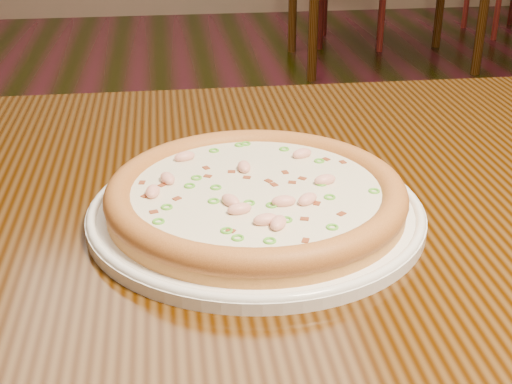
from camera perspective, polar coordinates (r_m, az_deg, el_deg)
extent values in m
cube|color=black|center=(0.81, 7.96, -1.19)|extent=(1.20, 0.80, 0.04)
cylinder|color=white|center=(0.73, 0.00, -1.69)|extent=(0.35, 0.35, 0.01)
torus|color=white|center=(0.73, 0.00, -1.27)|extent=(0.34, 0.34, 0.01)
cylinder|color=gold|center=(0.73, 0.00, -0.64)|extent=(0.30, 0.30, 0.02)
torus|color=#C27437|center=(0.72, 0.00, 0.00)|extent=(0.31, 0.31, 0.03)
cylinder|color=#EAEBC3|center=(0.72, 0.00, 0.18)|extent=(0.26, 0.26, 0.00)
ellipsoid|color=#F2B29E|center=(0.65, 1.79, -2.48)|extent=(0.02, 0.03, 0.01)
ellipsoid|color=#F2B29E|center=(0.76, -0.96, 2.04)|extent=(0.01, 0.02, 0.01)
ellipsoid|color=#F2B29E|center=(0.74, -7.09, 1.09)|extent=(0.02, 0.03, 0.01)
ellipsoid|color=#F2B29E|center=(0.79, -5.73, 2.85)|extent=(0.03, 0.02, 0.01)
ellipsoid|color=#F2B29E|center=(0.67, -1.34, -1.36)|extent=(0.03, 0.02, 0.01)
ellipsoid|color=#F2B29E|center=(0.69, 4.15, -0.57)|extent=(0.03, 0.03, 0.01)
ellipsoid|color=#F2B29E|center=(0.65, 0.78, -2.22)|extent=(0.03, 0.02, 0.01)
ellipsoid|color=#F2B29E|center=(0.73, 5.54, 0.98)|extent=(0.03, 0.02, 0.01)
ellipsoid|color=#F2B29E|center=(0.69, -2.05, -0.69)|extent=(0.02, 0.03, 0.01)
ellipsoid|color=#F2B29E|center=(0.71, -8.27, 0.04)|extent=(0.02, 0.03, 0.01)
ellipsoid|color=#F2B29E|center=(0.69, 2.22, -0.73)|extent=(0.02, 0.01, 0.01)
ellipsoid|color=#F2B29E|center=(0.80, 3.70, 3.09)|extent=(0.03, 0.02, 0.01)
cube|color=maroon|center=(0.79, -5.83, 2.55)|extent=(0.01, 0.01, 0.00)
cube|color=maroon|center=(0.76, -1.96, 1.58)|extent=(0.01, 0.01, 0.00)
cube|color=maroon|center=(0.63, 3.98, -3.96)|extent=(0.01, 0.01, 0.00)
cube|color=maroon|center=(0.66, 3.90, -2.23)|extent=(0.01, 0.01, 0.00)
cube|color=maroon|center=(0.74, 3.72, 1.03)|extent=(0.01, 0.01, 0.00)
cube|color=maroon|center=(0.76, 2.35, 1.53)|extent=(0.01, 0.01, 0.00)
cube|color=maroon|center=(0.67, 6.84, -1.81)|extent=(0.01, 0.01, 0.00)
cube|color=maroon|center=(0.73, 2.91, 0.71)|extent=(0.01, 0.01, 0.00)
cube|color=maroon|center=(0.74, -0.73, 1.11)|extent=(0.01, 0.01, 0.00)
cube|color=maroon|center=(0.69, 4.90, -0.98)|extent=(0.01, 0.01, 0.00)
cube|color=maroon|center=(0.75, -3.88, 1.21)|extent=(0.01, 0.01, 0.00)
cube|color=maroon|center=(0.74, -9.10, 0.69)|extent=(0.01, 0.01, 0.00)
cube|color=maroon|center=(0.74, 1.01, 0.83)|extent=(0.01, 0.01, 0.00)
cube|color=maroon|center=(0.68, -8.18, -1.65)|extent=(0.01, 0.01, 0.00)
cube|color=maroon|center=(0.77, -4.01, 1.88)|extent=(0.01, 0.01, 0.00)
cube|color=maroon|center=(0.71, -8.85, -0.37)|extent=(0.01, 0.01, 0.00)
cube|color=maroon|center=(0.64, -2.03, -3.18)|extent=(0.01, 0.01, 0.00)
cube|color=maroon|center=(0.73, 1.45, 0.54)|extent=(0.01, 0.01, 0.00)
cube|color=maroon|center=(0.79, 6.95, 2.34)|extent=(0.01, 0.01, 0.00)
cube|color=maroon|center=(0.79, 5.63, 2.57)|extent=(0.01, 0.01, 0.00)
cube|color=maroon|center=(0.70, -6.34, -0.59)|extent=(0.01, 0.01, 0.00)
cube|color=maroon|center=(0.73, -7.51, 0.49)|extent=(0.01, 0.01, 0.00)
torus|color=#53B02C|center=(0.79, 5.08, 2.48)|extent=(0.02, 0.02, 0.00)
torus|color=#53B02C|center=(0.65, 6.12, -2.82)|extent=(0.01, 0.01, 0.00)
torus|color=#53B02C|center=(0.80, -5.65, 2.81)|extent=(0.01, 0.01, 0.00)
torus|color=#53B02C|center=(0.69, -3.41, -0.74)|extent=(0.01, 0.01, 0.00)
torus|color=#53B02C|center=(0.73, 5.24, 0.66)|extent=(0.01, 0.01, 0.00)
torus|color=#53B02C|center=(0.81, -3.38, 3.32)|extent=(0.02, 0.02, 0.00)
torus|color=#53B02C|center=(0.69, 1.27, -1.07)|extent=(0.02, 0.02, 0.00)
torus|color=#53B02C|center=(0.69, -0.55, -0.89)|extent=(0.02, 0.02, 0.00)
torus|color=#53B02C|center=(0.70, 5.92, -0.42)|extent=(0.02, 0.02, 0.00)
torus|color=#53B02C|center=(0.83, -1.34, 3.78)|extent=(0.02, 0.02, 0.00)
torus|color=#53B02C|center=(0.62, 1.10, -3.93)|extent=(0.01, 0.01, 0.00)
torus|color=#53B02C|center=(0.83, -0.83, 3.88)|extent=(0.01, 0.01, 0.00)
torus|color=#53B02C|center=(0.82, 2.27, 3.44)|extent=(0.02, 0.02, 0.00)
torus|color=#53B02C|center=(0.72, -3.23, 0.36)|extent=(0.01, 0.01, 0.00)
torus|color=#53B02C|center=(0.64, -2.37, -3.12)|extent=(0.02, 0.02, 0.00)
torus|color=#53B02C|center=(0.69, -7.15, -1.21)|extent=(0.02, 0.02, 0.00)
torus|color=#53B02C|center=(0.74, -4.78, 1.13)|extent=(0.02, 0.02, 0.00)
torus|color=#53B02C|center=(0.73, -5.34, 0.49)|extent=(0.02, 0.02, 0.00)
torus|color=#53B02C|center=(0.66, -7.81, -2.35)|extent=(0.01, 0.01, 0.00)
torus|color=#53B02C|center=(0.66, 2.43, -2.24)|extent=(0.02, 0.02, 0.00)
torus|color=#53B02C|center=(0.63, -1.47, -3.70)|extent=(0.02, 0.02, 0.00)
torus|color=#53B02C|center=(0.72, 9.43, 0.07)|extent=(0.02, 0.02, 0.00)
cylinder|color=black|center=(3.71, 4.65, 14.15)|extent=(0.05, 0.05, 0.71)
cylinder|color=black|center=(4.00, 17.77, 13.88)|extent=(0.05, 0.05, 0.71)
cylinder|color=#5C1919|center=(4.38, 10.04, 13.62)|extent=(0.04, 0.04, 0.41)
cylinder|color=#5C1919|center=(4.73, 10.02, 14.51)|extent=(0.04, 0.04, 0.41)
cylinder|color=#5C1919|center=(4.39, 5.20, 13.92)|extent=(0.04, 0.04, 0.41)
cylinder|color=#5C1919|center=(4.74, 5.53, 14.79)|extent=(0.04, 0.04, 0.41)
cylinder|color=#5C1919|center=(4.84, 18.79, 13.82)|extent=(0.04, 0.04, 0.41)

